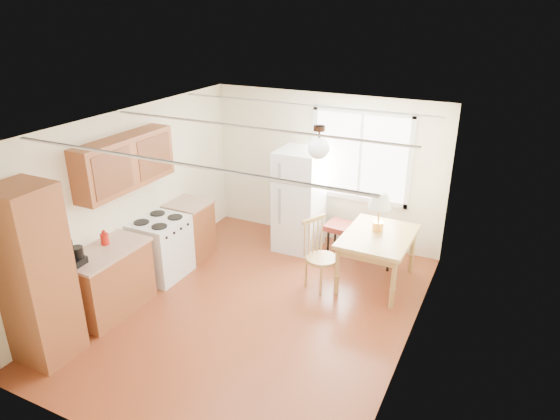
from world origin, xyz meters
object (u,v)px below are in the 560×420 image
Objects in this scene: refrigerator at (299,200)px; dining_table at (378,241)px; bench at (362,233)px; chair at (317,248)px.

dining_table is (1.48, -0.55, -0.17)m from refrigerator.
refrigerator reaches higher than bench.
bench is 0.73m from dining_table.
bench is 1.16× the size of chair.
refrigerator is at bearing 160.25° from dining_table.
refrigerator is 1.63× the size of chair.
bench is at bearing 0.61° from refrigerator.
dining_table is (0.41, -0.57, 0.19)m from bench.
chair reaches higher than bench.
refrigerator is 1.59m from dining_table.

